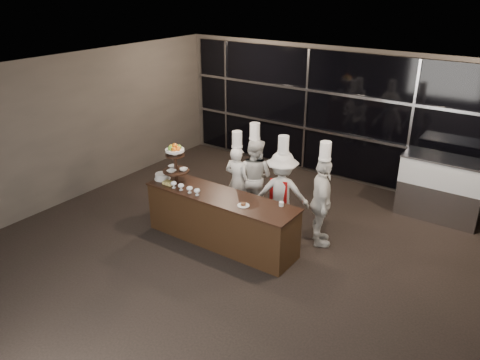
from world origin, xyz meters
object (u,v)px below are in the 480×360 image
Objects in this scene: display_stand at (175,160)px; chef_c at (282,192)px; layer_cake at (162,176)px; chef_d at (321,202)px; display_case at (442,185)px; buffet_counter at (221,219)px; chef_b at (254,176)px; chef_a at (237,180)px.

chef_c reaches higher than display_stand.
chef_c is (1.66, 0.95, -0.55)m from display_stand.
layer_cake is at bearing -170.73° from display_stand.
chef_d reaches higher than layer_cake.
display_stand is at bearing -140.68° from display_case.
buffet_counter is 1.32m from chef_b.
chef_b reaches higher than display_case.
layer_cake reaches higher than buffet_counter.
buffet_counter is 1.53× the size of chef_c.
display_stand is 0.43× the size of chef_a.
buffet_counter is at bearing -146.19° from chef_d.
buffet_counter is 1.33m from display_stand.
chef_c reaches higher than chef_a.
layer_cake is 0.20× the size of display_case.
chef_a is at bearing 177.10° from chef_c.
chef_c reaches higher than display_case.
buffet_counter is at bearing -132.23° from display_case.
buffet_counter is at bearing 0.01° from display_stand.
chef_b is 0.99× the size of chef_d.
chef_b is at bearing 96.21° from buffet_counter.
chef_d is (2.44, 0.96, -0.52)m from display_stand.
buffet_counter is 1.64× the size of chef_a.
display_stand is 1.33m from chef_a.
buffet_counter is 1.50× the size of chef_d.
display_stand is at bearing -179.99° from buffet_counter.
chef_a is 0.93× the size of chef_b.
chef_d reaches higher than display_case.
buffet_counter is 1.86× the size of display_case.
chef_b is (-0.14, 1.26, 0.33)m from buffet_counter.
chef_b is 0.85m from chef_c.
layer_cake is at bearing -152.89° from chef_c.
chef_d reaches higher than display_stand.
buffet_counter is 9.47× the size of layer_cake.
chef_c is 0.78m from chef_d.
chef_d reaches higher than chef_b.
display_case is 2.67m from chef_d.
chef_b is at bearing 158.71° from chef_c.
chef_c is 0.98× the size of chef_d.
display_stand is 0.39× the size of chef_d.
display_stand is 2.68m from chef_d.
chef_a is 0.94× the size of chef_c.
layer_cake is 1.77m from chef_b.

